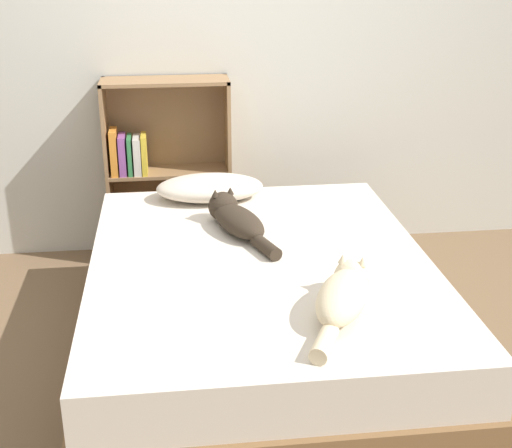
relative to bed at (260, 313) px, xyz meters
name	(u,v)px	position (x,y,z in m)	size (l,w,h in m)	color
ground_plane	(260,363)	(0.00, 0.00, -0.26)	(8.00, 8.00, 0.00)	brown
wall_back	(229,40)	(0.00, 1.41, 0.99)	(8.00, 0.06, 2.50)	silver
bed	(260,313)	(0.00, 0.00, 0.00)	(1.48, 1.90, 0.52)	brown
pillow	(210,188)	(-0.17, 0.76, 0.33)	(0.55, 0.32, 0.13)	beige
cat_light	(343,295)	(0.24, -0.50, 0.33)	(0.35, 0.56, 0.16)	beige
cat_dark	(236,218)	(-0.07, 0.32, 0.33)	(0.30, 0.58, 0.16)	#33281E
bookshelf	(163,167)	(-0.41, 1.28, 0.29)	(0.71, 0.26, 1.07)	#8E6B47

